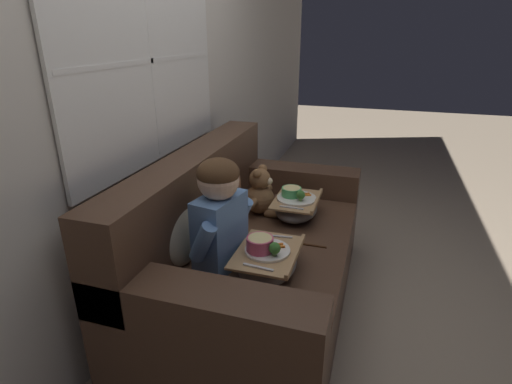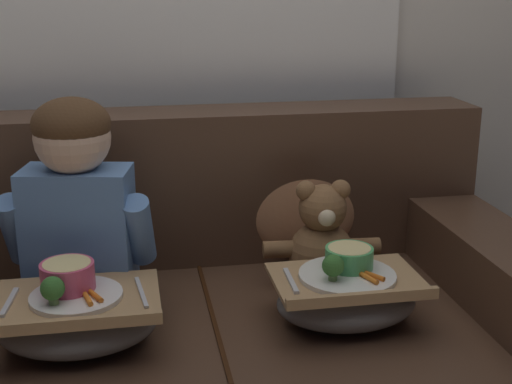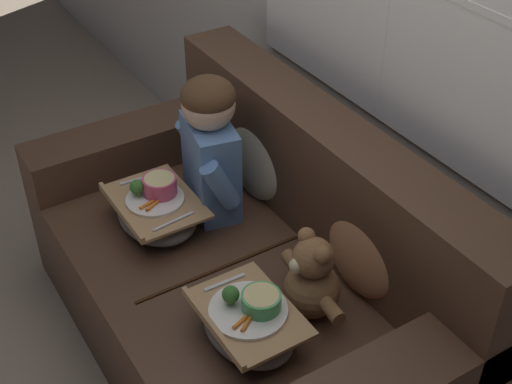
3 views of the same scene
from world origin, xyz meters
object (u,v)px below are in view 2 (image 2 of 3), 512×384
Objects in this scene: child_figure at (76,194)px; lap_tray_teddy at (346,295)px; lap_tray_child at (77,317)px; throw_pillow_behind_teddy at (304,201)px; teddy_bear at (322,242)px; couch at (208,339)px; throw_pillow_behind_child at (84,213)px.

lap_tray_teddy is (0.66, -0.24, -0.23)m from child_figure.
throw_pillow_behind_teddy is at bearing 34.33° from lap_tray_child.
lap_tray_child is (-0.00, -0.24, -0.23)m from child_figure.
throw_pillow_behind_teddy is 1.00× the size of lap_tray_teddy.
child_figure is at bearing 179.71° from teddy_bear.
lap_tray_teddy is at bearing -32.38° from couch.
throw_pillow_behind_teddy is 0.97× the size of lap_tray_child.
throw_pillow_behind_child is 1.09× the size of lap_tray_teddy.
throw_pillow_behind_child is 0.47m from lap_tray_child.
teddy_bear is at bearing -90.10° from throw_pillow_behind_teddy.
throw_pillow_behind_teddy is 0.23m from teddy_bear.
lap_tray_child is (-0.33, -0.21, 0.20)m from couch.
lap_tray_child and lap_tray_teddy have the same top height.
throw_pillow_behind_child is at bearing 145.60° from lap_tray_teddy.
lap_tray_child is (-0.66, -0.23, -0.06)m from teddy_bear.
child_figure reaches higher than couch.
teddy_bear reaches higher than lap_tray_child.
throw_pillow_behind_teddy is 1.11× the size of teddy_bear.
lap_tray_teddy is (0.66, 0.00, -0.00)m from lap_tray_child.
throw_pillow_behind_teddy is at bearing 36.33° from couch.
throw_pillow_behind_teddy is at bearing 0.00° from throw_pillow_behind_child.
child_figure is at bearing 175.42° from couch.
child_figure is (-0.66, -0.22, 0.12)m from throw_pillow_behind_teddy.
child_figure reaches higher than lap_tray_child.
throw_pillow_behind_teddy is at bearing 90.04° from lap_tray_teddy.
teddy_bear is 0.24m from lap_tray_teddy.
throw_pillow_behind_child reaches higher than teddy_bear.
lap_tray_child is at bearing -90.45° from child_figure.
throw_pillow_behind_teddy reaches higher than teddy_bear.
child_figure is (-0.00, -0.22, 0.12)m from throw_pillow_behind_child.
child_figure is 1.51× the size of lap_tray_teddy.
throw_pillow_behind_child is at bearing 180.00° from throw_pillow_behind_teddy.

